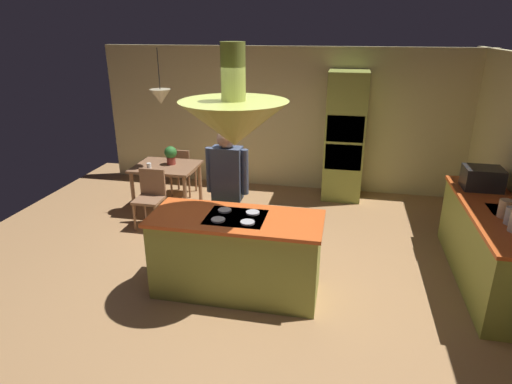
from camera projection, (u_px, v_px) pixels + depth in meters
name	position (u px, v px, depth m)	size (l,w,h in m)	color
ground	(241.00, 281.00, 5.20)	(8.16, 8.16, 0.00)	#AD7F51
wall_back	(285.00, 119.00, 7.90)	(6.80, 0.10, 2.55)	beige
kitchen_island	(236.00, 254.00, 4.85)	(1.90, 0.80, 0.95)	#939E42
counter_run_right	(490.00, 245.00, 5.04)	(0.73, 2.33, 0.93)	#939E42
oven_tower	(345.00, 137.00, 7.39)	(0.66, 0.62, 2.19)	#939E42
dining_table	(166.00, 172.00, 7.03)	(1.00, 0.84, 0.76)	#906446
person_at_island	(228.00, 188.00, 5.33)	(0.53, 0.23, 1.74)	tan
range_hood	(234.00, 121.00, 4.31)	(1.10, 1.10, 1.00)	#939E42
pendant_light_over_table	(161.00, 96.00, 6.60)	(0.32, 0.32, 0.82)	beige
chair_facing_island	(151.00, 194.00, 6.50)	(0.40, 0.40, 0.87)	#906446
chair_by_back_wall	(181.00, 169.00, 7.67)	(0.40, 0.40, 0.87)	#906446
potted_plant_on_table	(171.00, 154.00, 6.99)	(0.20, 0.20, 0.30)	#99382D
cup_on_table	(149.00, 166.00, 6.82)	(0.07, 0.07, 0.09)	white
canister_sugar	(510.00, 216.00, 4.49)	(0.11, 0.11, 0.19)	silver
canister_tea	(505.00, 209.00, 4.65)	(0.13, 0.13, 0.20)	#E0B78C
microwave_on_counter	(482.00, 178.00, 5.46)	(0.46, 0.36, 0.28)	#232326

